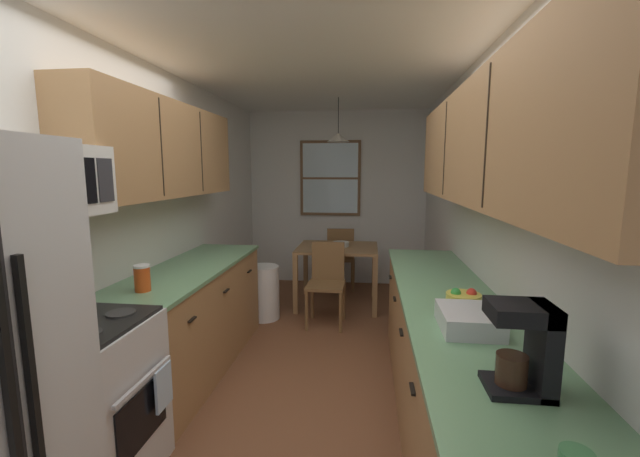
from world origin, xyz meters
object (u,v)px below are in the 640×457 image
object	(u,v)px
dining_chair_near	(327,279)
dining_table	(337,255)
storage_canister	(142,278)
coffee_maker	(528,346)
microwave_over_range	(44,181)
fruit_bowl	(464,297)
stove_range	(86,403)
dining_chair_far	(340,256)
table_serving_bowl	(341,244)
trash_bin	(264,292)
dish_rack	(469,320)

from	to	relation	value
dining_chair_near	dining_table	bearing A→B (deg)	83.60
storage_canister	coffee_maker	size ratio (longest dim) A/B	0.54
microwave_over_range	fruit_bowl	size ratio (longest dim) A/B	2.77
stove_range	dining_chair_far	xyz separation A→B (m)	(1.08, 3.69, 0.03)
stove_range	coffee_maker	size ratio (longest dim) A/B	3.37
table_serving_bowl	trash_bin	bearing A→B (deg)	-144.93
dining_table	coffee_maker	bearing A→B (deg)	-74.45
dining_chair_far	dish_rack	distance (m)	3.62
microwave_over_range	dining_chair_far	xyz separation A→B (m)	(1.20, 3.69, -1.14)
trash_bin	dish_rack	xyz separation A→B (m)	(1.68, -2.28, 0.64)
dish_rack	dining_chair_far	bearing A→B (deg)	104.40
fruit_bowl	trash_bin	bearing A→B (deg)	132.93
microwave_over_range	coffee_maker	size ratio (longest dim) A/B	1.74
fruit_bowl	table_serving_bowl	xyz separation A→B (m)	(-0.91, 2.47, -0.16)
stove_range	dish_rack	world-z (taller)	stove_range
trash_bin	dish_rack	world-z (taller)	dish_rack
storage_canister	coffee_maker	world-z (taller)	coffee_maker
trash_bin	storage_canister	distance (m)	2.03
trash_bin	storage_canister	world-z (taller)	storage_canister
microwave_over_range	dish_rack	size ratio (longest dim) A/B	1.67
microwave_over_range	table_serving_bowl	size ratio (longest dim) A/B	2.81
dining_chair_far	storage_canister	xyz separation A→B (m)	(-1.09, -3.09, 0.49)
dining_table	table_serving_bowl	distance (m)	0.15
coffee_maker	trash_bin	bearing A→B (deg)	121.61
dining_table	fruit_bowl	distance (m)	2.65
dining_table	fruit_bowl	size ratio (longest dim) A/B	4.82
stove_range	fruit_bowl	bearing A→B (deg)	16.57
stove_range	fruit_bowl	distance (m)	2.18
stove_range	dish_rack	distance (m)	2.04
dining_chair_far	coffee_maker	distance (m)	4.19
dining_chair_far	fruit_bowl	world-z (taller)	fruit_bowl
dining_table	dining_chair_near	world-z (taller)	dining_chair_near
stove_range	dining_chair_far	distance (m)	3.84
fruit_bowl	dish_rack	distance (m)	0.41
coffee_maker	dining_table	bearing A→B (deg)	105.55
dining_chair_far	stove_range	bearing A→B (deg)	-106.37
microwave_over_range	dining_chair_near	size ratio (longest dim) A/B	0.63
dining_chair_far	trash_bin	world-z (taller)	dining_chair_far
dining_chair_near	storage_canister	distance (m)	2.17
table_serving_bowl	dish_rack	bearing A→B (deg)	-73.59
dining_chair_near	table_serving_bowl	bearing A→B (deg)	80.18
storage_canister	table_serving_bowl	bearing A→B (deg)	65.35
trash_bin	stove_range	bearing A→B (deg)	-96.74
table_serving_bowl	microwave_over_range	bearing A→B (deg)	-112.02
microwave_over_range	dining_chair_near	distance (m)	2.93
dining_chair_far	dish_rack	size ratio (longest dim) A/B	2.65
table_serving_bowl	dining_chair_far	bearing A→B (deg)	94.54
dining_chair_near	coffee_maker	distance (m)	3.03
dining_chair_near	dining_chair_far	xyz separation A→B (m)	(0.06, 1.24, 0.00)
dish_rack	table_serving_bowl	distance (m)	3.00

